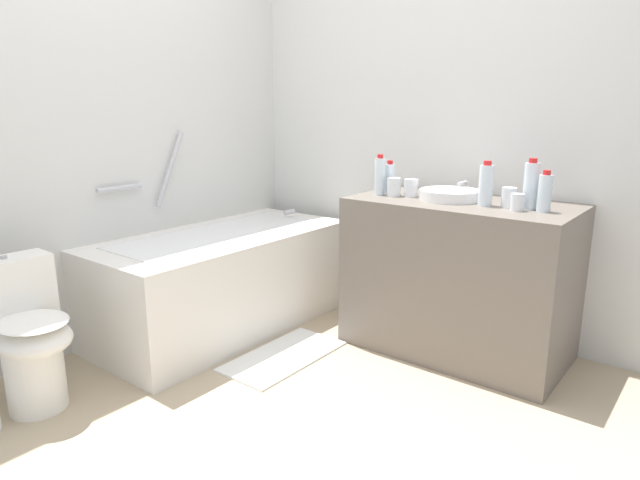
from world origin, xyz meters
name	(u,v)px	position (x,y,z in m)	size (l,w,h in m)	color
ground_plane	(264,422)	(0.00, 0.00, 0.00)	(4.01, 4.01, 0.00)	tan
wall_back_tiled	(73,138)	(0.00, 1.35, 1.16)	(3.41, 0.10, 2.31)	silver
wall_right_mirror	(441,135)	(1.55, 0.00, 1.16)	(0.10, 3.01, 2.31)	silver
bathtub	(223,277)	(0.63, 0.93, 0.31)	(1.58, 0.74, 1.17)	silver
toilet	(26,335)	(-0.54, 0.93, 0.34)	(0.37, 0.49, 0.68)	white
vanity_counter	(458,277)	(1.19, -0.32, 0.42)	(0.63, 1.15, 0.84)	#6B6056
sink_basin	(450,195)	(1.19, -0.25, 0.86)	(0.32, 0.32, 0.05)	white
sink_faucet	(465,189)	(1.38, -0.25, 0.87)	(0.11, 0.15, 0.08)	silver
water_bottle_0	(380,176)	(1.10, 0.14, 0.94)	(0.06, 0.06, 0.23)	silver
water_bottle_1	(545,193)	(1.15, -0.74, 0.93)	(0.06, 0.06, 0.20)	silver
water_bottle_2	(390,178)	(1.17, 0.11, 0.92)	(0.06, 0.06, 0.19)	silver
water_bottle_3	(486,185)	(1.13, -0.46, 0.94)	(0.07, 0.07, 0.22)	silver
water_bottle_4	(531,185)	(1.18, -0.67, 0.95)	(0.07, 0.07, 0.24)	silver
drinking_glass_0	(411,188)	(1.16, -0.03, 0.88)	(0.08, 0.08, 0.10)	white
drinking_glass_1	(509,197)	(1.16, -0.57, 0.89)	(0.07, 0.07, 0.10)	white
drinking_glass_2	(517,202)	(1.10, -0.64, 0.88)	(0.06, 0.06, 0.08)	white
drinking_glass_3	(394,187)	(1.11, 0.05, 0.89)	(0.08, 0.08, 0.10)	white
bath_mat	(283,356)	(0.52, 0.35, 0.01)	(0.69, 0.34, 0.01)	white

